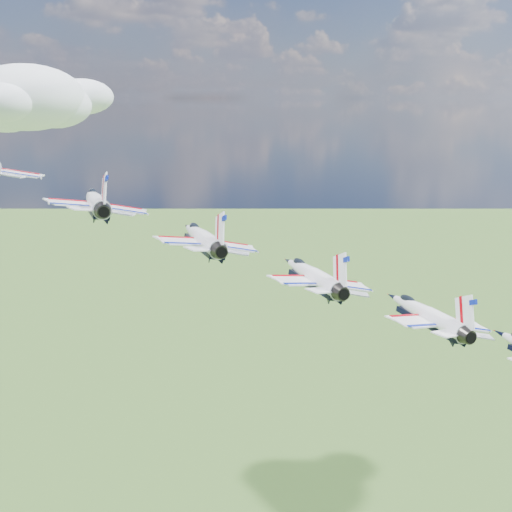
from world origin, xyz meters
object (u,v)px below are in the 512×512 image
jet_3 (311,275)px  jet_4 (425,314)px  jet_1 (95,201)px  jet_2 (202,237)px

jet_3 → jet_4: 12.74m
jet_1 → jet_3: size_ratio=1.00×
jet_4 → jet_3: bearing=149.9°
jet_1 → jet_2: jet_1 is taller
jet_1 → jet_4: jet_1 is taller
jet_1 → jet_2: 12.74m
jet_1 → jet_4: bearing=-30.1°
jet_1 → jet_3: 25.48m
jet_2 → jet_3: (9.11, -8.11, -3.70)m
jet_2 → jet_4: size_ratio=1.00×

